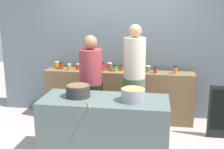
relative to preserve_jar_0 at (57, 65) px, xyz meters
name	(u,v)px	position (x,y,z in m)	size (l,w,h in m)	color
ground	(108,148)	(1.18, -1.16, -1.00)	(12.00, 12.00, 0.00)	#A89692
storefront_wall	(121,38)	(1.18, 0.29, 0.50)	(4.80, 0.12, 3.00)	slate
display_shelf	(118,96)	(1.18, -0.06, -0.53)	(2.70, 0.36, 0.93)	brown
prep_table	(105,129)	(1.18, -1.46, -0.56)	(1.70, 0.70, 0.87)	#50605C
preserve_jar_0	(57,65)	(0.00, 0.00, 0.00)	(0.08, 0.08, 0.13)	orange
preserve_jar_1	(62,66)	(0.11, -0.06, -0.01)	(0.08, 0.08, 0.12)	#A52D13
preserve_jar_2	(69,67)	(0.28, -0.11, -0.01)	(0.07, 0.07, 0.12)	orange
preserve_jar_3	(78,67)	(0.43, -0.05, -0.01)	(0.07, 0.07, 0.11)	#B02912
preserve_jar_4	(87,66)	(0.60, -0.03, 0.00)	(0.09, 0.09, 0.13)	#CE6420
preserve_jar_5	(103,67)	(0.89, -0.07, 0.01)	(0.09, 0.09, 0.15)	#B22221
preserve_jar_6	(110,66)	(1.01, -0.01, 0.00)	(0.08, 0.08, 0.14)	brown
preserve_jar_7	(115,68)	(1.13, -0.08, -0.01)	(0.08, 0.08, 0.11)	olive
preserve_jar_8	(121,68)	(1.23, -0.02, -0.01)	(0.07, 0.07, 0.11)	brown
preserve_jar_9	(132,68)	(1.43, -0.03, -0.01)	(0.08, 0.08, 0.10)	#AF3C18
preserve_jar_10	(148,69)	(1.71, -0.05, -0.01)	(0.08, 0.08, 0.12)	olive
preserve_jar_11	(155,70)	(1.84, -0.12, -0.01)	(0.07, 0.07, 0.11)	#A53618
preserve_jar_12	(175,70)	(2.18, -0.10, 0.00)	(0.07, 0.07, 0.14)	#C96D1C
cooking_pot_left	(78,91)	(0.81, -1.43, -0.04)	(0.33, 0.33, 0.16)	#2D2D2D
cooking_pot_center	(133,95)	(1.56, -1.50, -0.04)	(0.31, 0.31, 0.17)	gray
wooden_spoon	(88,105)	(1.04, -1.77, -0.11)	(0.02, 0.02, 0.24)	#9E703D
cook_with_tongs	(91,92)	(0.84, -0.78, -0.25)	(0.38, 0.38, 1.64)	black
cook_in_cap	(134,88)	(1.52, -0.77, -0.17)	(0.35, 0.35, 1.82)	#4C5E40
chalkboard_sign	(224,112)	(2.94, -0.56, -0.56)	(0.48, 0.05, 0.87)	black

